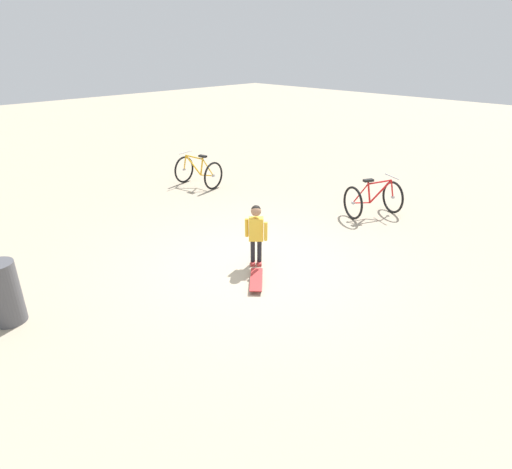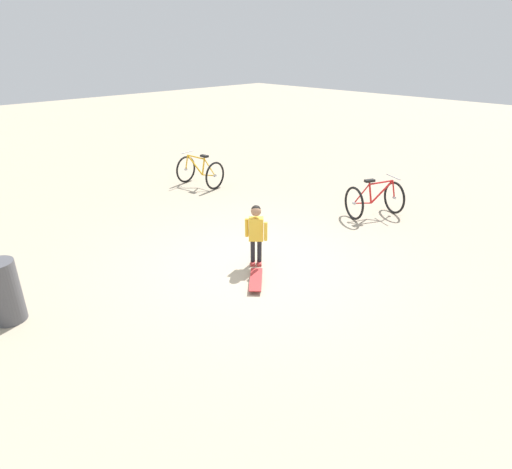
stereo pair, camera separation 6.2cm
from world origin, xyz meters
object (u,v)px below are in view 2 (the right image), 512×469
(bicycle_near, at_px, (375,199))
(bicycle_mid, at_px, (200,172))
(skateboard, at_px, (256,280))
(trash_bin, at_px, (4,292))
(child_person, at_px, (256,229))

(bicycle_near, bearing_deg, bicycle_mid, -72.94)
(skateboard, distance_m, trash_bin, 3.50)
(child_person, height_order, bicycle_mid, child_person)
(child_person, relative_size, trash_bin, 1.20)
(bicycle_near, bearing_deg, child_person, -3.57)
(skateboard, xyz_separation_m, bicycle_near, (-3.83, -0.24, 0.32))
(child_person, xyz_separation_m, bicycle_near, (-3.38, 0.21, -0.28))
(child_person, bearing_deg, skateboard, 45.19)
(bicycle_near, xyz_separation_m, trash_bin, (6.89, -1.41, 0.06))
(child_person, bearing_deg, bicycle_mid, -116.19)
(skateboard, height_order, trash_bin, trash_bin)
(child_person, xyz_separation_m, skateboard, (0.45, 0.45, -0.60))
(skateboard, bearing_deg, child_person, -134.81)
(child_person, distance_m, trash_bin, 3.72)
(trash_bin, bearing_deg, skateboard, 151.61)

